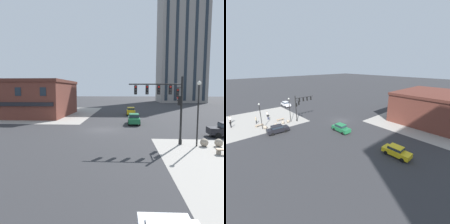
# 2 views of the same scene
# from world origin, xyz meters

# --- Properties ---
(ground_plane) EXTENTS (320.00, 320.00, 0.00)m
(ground_plane) POSITION_xyz_m (0.00, 0.00, 0.00)
(ground_plane) COLOR #2D2D30
(sidewalk_far_corner) EXTENTS (32.00, 32.00, 0.02)m
(sidewalk_far_corner) POSITION_xyz_m (-20.00, 20.00, 0.00)
(sidewalk_far_corner) COLOR gray
(sidewalk_far_corner) RESTS_ON ground
(traffic_signal_main) EXTENTS (5.30, 2.09, 6.68)m
(traffic_signal_main) POSITION_xyz_m (7.31, -7.08, 4.46)
(traffic_signal_main) COLOR black
(traffic_signal_main) RESTS_ON ground
(bollard_sphere_curb_a) EXTENTS (0.75, 0.75, 0.75)m
(bollard_sphere_curb_a) POSITION_xyz_m (10.69, -7.85, 0.38)
(bollard_sphere_curb_a) COLOR gray
(bollard_sphere_curb_a) RESTS_ON ground
(bollard_sphere_curb_b) EXTENTS (0.75, 0.75, 0.75)m
(bollard_sphere_curb_b) POSITION_xyz_m (12.03, -7.86, 0.38)
(bollard_sphere_curb_b) COLOR gray
(bollard_sphere_curb_b) RESTS_ON ground
(street_lamp_corner_near) EXTENTS (0.36, 0.36, 6.21)m
(street_lamp_corner_near) POSITION_xyz_m (10.00, -7.80, 3.82)
(street_lamp_corner_near) COLOR black
(street_lamp_corner_near) RESTS_ON ground
(car_main_northbound_near) EXTENTS (1.92, 4.41, 1.68)m
(car_main_northbound_near) POSITION_xyz_m (4.50, 5.07, 0.92)
(car_main_northbound_near) COLOR #1E6B3D
(car_main_northbound_near) RESTS_ON ground
(car_main_northbound_far) EXTENTS (1.90, 4.41, 1.68)m
(car_main_northbound_far) POSITION_xyz_m (4.36, 17.80, 0.92)
(car_main_northbound_far) COLOR gold
(car_main_northbound_far) RESTS_ON ground
(storefront_block_near_corner) EXTENTS (18.43, 16.36, 7.45)m
(storefront_block_near_corner) POSITION_xyz_m (-18.04, 15.97, 3.73)
(storefront_block_near_corner) COLOR brown
(storefront_block_near_corner) RESTS_ON ground
(residential_tower_skyline_right) EXTENTS (19.76, 17.64, 52.22)m
(residential_tower_skyline_right) POSITION_xyz_m (28.10, 71.03, 26.13)
(residential_tower_skyline_right) COLOR gray
(residential_tower_skyline_right) RESTS_ON ground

